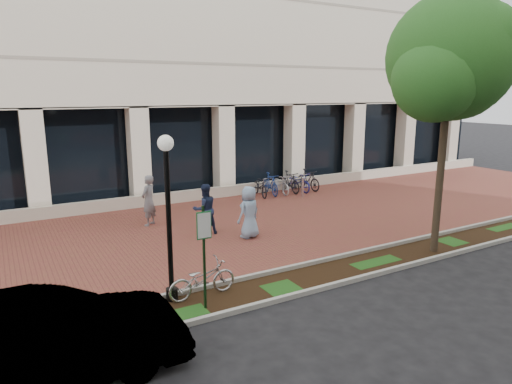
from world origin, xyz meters
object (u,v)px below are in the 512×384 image
locked_bicycle (202,279)px  sedan_near_curb (46,342)px  pedestrian_right (249,212)px  bollard (303,187)px  lamppost (168,210)px  street_tree (450,66)px  pedestrian_left (149,201)px  bike_rack_cluster (284,183)px  pedestrian_mid (205,209)px  parking_sign (204,244)px

locked_bicycle → sedan_near_curb: size_ratio=0.37×
pedestrian_right → bollard: size_ratio=1.80×
lamppost → locked_bicycle: (0.70, -0.18, -1.76)m
street_tree → pedestrian_left: bearing=133.8°
bike_rack_cluster → pedestrian_mid: bearing=-140.3°
pedestrian_left → bike_rack_cluster: pedestrian_left is taller
street_tree → pedestrian_mid: bearing=136.9°
pedestrian_left → sedan_near_curb: (-4.26, -8.31, -0.17)m
street_tree → sedan_near_curb: street_tree is taller
parking_sign → pedestrian_mid: 5.63m
lamppost → pedestrian_mid: (2.75, 4.33, -1.32)m
parking_sign → pedestrian_left: size_ratio=1.28×
pedestrian_left → bike_rack_cluster: (7.32, 2.12, -0.44)m
lamppost → sedan_near_curb: lamppost is taller
lamppost → pedestrian_mid: lamppost is taller
parking_sign → locked_bicycle: parking_sign is taller
bollard → street_tree: bearing=-95.1°
pedestrian_left → pedestrian_mid: bearing=83.0°
pedestrian_mid → sedan_near_curb: pedestrian_mid is taller
pedestrian_mid → bollard: bearing=-152.4°
pedestrian_left → locked_bicycle: bearing=42.8°
street_tree → pedestrian_right: size_ratio=4.27×
bike_rack_cluster → sedan_near_curb: (-11.58, -10.42, 0.27)m
pedestrian_mid → bollard: 6.81m
pedestrian_mid → bollard: (6.16, 2.87, -0.38)m
bike_rack_cluster → sedan_near_curb: sedan_near_curb is taller
lamppost → pedestrian_mid: size_ratio=2.21×
parking_sign → pedestrian_left: bearing=85.3°
street_tree → sedan_near_curb: bearing=-173.7°
street_tree → pedestrian_left: 10.84m
bollard → bike_rack_cluster: size_ratio=0.28×
parking_sign → street_tree: street_tree is taller
lamppost → street_tree: size_ratio=0.52×
pedestrian_mid → pedestrian_right: pedestrian_right is taller
parking_sign → bollard: bearing=46.1°
bollard → sedan_near_curb: 14.93m
street_tree → bike_rack_cluster: (0.53, 9.20, -5.03)m
lamppost → pedestrian_right: 5.22m
pedestrian_mid → pedestrian_right: bearing=138.5°
pedestrian_right → pedestrian_mid: bearing=-60.8°
parking_sign → pedestrian_mid: bearing=68.8°
pedestrian_left → pedestrian_mid: (1.35, -2.00, -0.05)m
locked_bicycle → pedestrian_right: pedestrian_right is taller
pedestrian_right → sedan_near_curb: pedestrian_right is taller
parking_sign → street_tree: 8.66m
street_tree → bollard: (0.72, 7.96, -5.03)m
lamppost → sedan_near_curb: 3.76m
street_tree → pedestrian_right: street_tree is taller
pedestrian_mid → bike_rack_cluster: (5.97, 4.11, -0.39)m
street_tree → pedestrian_left: size_ratio=4.03×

